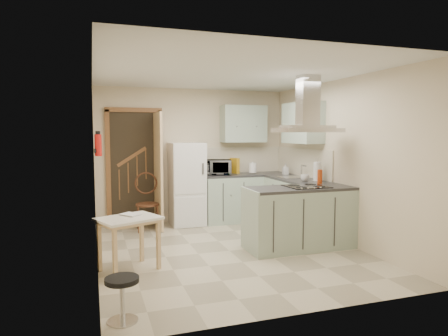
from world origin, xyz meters
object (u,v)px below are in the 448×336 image
object	(u,v)px
fridge	(187,184)
extractor_hood	(307,130)
drop_leaf_table	(129,244)
microwave	(218,167)
bentwood_chair	(147,204)
peninsula	(300,218)
stool	(122,299)

from	to	relation	value
fridge	extractor_hood	world-z (taller)	extractor_hood
drop_leaf_table	microwave	size ratio (longest dim) A/B	1.40
extractor_hood	drop_leaf_table	xyz separation A→B (m)	(-2.55, -0.19, -1.39)
fridge	bentwood_chair	xyz separation A→B (m)	(-0.75, -0.22, -0.30)
peninsula	drop_leaf_table	world-z (taller)	peninsula
drop_leaf_table	microwave	distance (m)	2.94
bentwood_chair	stool	xyz separation A→B (m)	(-0.66, -3.30, -0.25)
peninsula	bentwood_chair	distance (m)	2.64
peninsula	extractor_hood	size ratio (longest dim) A/B	1.72
microwave	bentwood_chair	bearing A→B (deg)	-152.77
fridge	peninsula	distance (m)	2.35
peninsula	drop_leaf_table	xyz separation A→B (m)	(-2.45, -0.19, -0.12)
extractor_hood	bentwood_chair	bearing A→B (deg)	139.70
drop_leaf_table	microwave	world-z (taller)	microwave
fridge	bentwood_chair	bearing A→B (deg)	-163.46
peninsula	extractor_hood	world-z (taller)	extractor_hood
bentwood_chair	microwave	size ratio (longest dim) A/B	1.80
drop_leaf_table	microwave	bearing A→B (deg)	26.60
peninsula	microwave	xyz separation A→B (m)	(-0.63, 2.00, 0.59)
stool	bentwood_chair	bearing A→B (deg)	78.68
stool	microwave	distance (m)	4.16
drop_leaf_table	peninsula	bearing A→B (deg)	-19.09
fridge	drop_leaf_table	world-z (taller)	fridge
extractor_hood	stool	size ratio (longest dim) A/B	2.20
bentwood_chair	fridge	bearing A→B (deg)	20.38
fridge	peninsula	bearing A→B (deg)	-58.26
stool	microwave	xyz separation A→B (m)	(2.01, 3.54, 0.83)
fridge	stool	size ratio (longest dim) A/B	3.67
fridge	microwave	world-z (taller)	fridge
extractor_hood	microwave	xyz separation A→B (m)	(-0.73, 2.00, -0.68)
peninsula	microwave	size ratio (longest dim) A/B	3.09
extractor_hood	microwave	size ratio (longest dim) A/B	1.79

